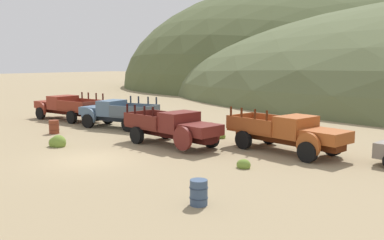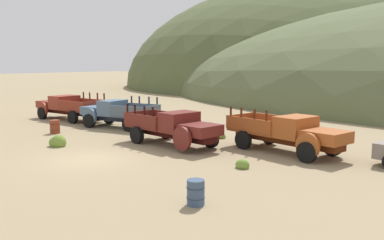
{
  "view_description": "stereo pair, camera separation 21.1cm",
  "coord_description": "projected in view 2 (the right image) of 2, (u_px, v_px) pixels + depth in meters",
  "views": [
    {
      "loc": [
        14.43,
        -12.79,
        4.46
      ],
      "look_at": [
        1.65,
        5.97,
        1.31
      ],
      "focal_mm": 38.4,
      "sensor_mm": 36.0,
      "label": 1
    },
    {
      "loc": [
        14.61,
        -12.67,
        4.46
      ],
      "look_at": [
        1.65,
        5.97,
        1.31
      ],
      "focal_mm": 38.4,
      "sensor_mm": 36.0,
      "label": 2
    }
  ],
  "objects": [
    {
      "name": "ground_plane",
      "position": [
        90.0,
        159.0,
        19.18
      ],
      "size": [
        300.0,
        300.0,
        0.0
      ],
      "primitive_type": "plane",
      "color": "#998460"
    },
    {
      "name": "truck_chalk_blue",
      "position": [
        114.0,
        113.0,
        28.72
      ],
      "size": [
        5.81,
        2.86,
        2.16
      ],
      "rotation": [
        0.0,
        0.0,
        3.25
      ],
      "color": "#262D39",
      "rests_on": "ground"
    },
    {
      "name": "bush_back_edge",
      "position": [
        220.0,
        136.0,
        24.5
      ],
      "size": [
        0.63,
        0.57,
        0.42
      ],
      "color": "olive",
      "rests_on": "ground"
    },
    {
      "name": "bush_between_trucks",
      "position": [
        242.0,
        165.0,
        17.56
      ],
      "size": [
        0.64,
        0.53,
        0.51
      ],
      "color": "olive",
      "rests_on": "ground"
    },
    {
      "name": "bush_front_left",
      "position": [
        58.0,
        142.0,
        22.16
      ],
      "size": [
        0.99,
        0.78,
        0.82
      ],
      "color": "olive",
      "rests_on": "ground"
    },
    {
      "name": "oil_drum_foreground",
      "position": [
        196.0,
        192.0,
        12.95
      ],
      "size": [
        0.6,
        0.6,
        0.82
      ],
      "color": "#384C6B",
      "rests_on": "ground"
    },
    {
      "name": "hill_far_right",
      "position": [
        318.0,
        84.0,
        88.39
      ],
      "size": [
        75.57,
        87.83,
        41.61
      ],
      "primitive_type": "ellipsoid",
      "color": "#4C5633",
      "rests_on": "ground"
    },
    {
      "name": "truck_rust_red",
      "position": [
        66.0,
        107.0,
        32.7
      ],
      "size": [
        6.53,
        2.63,
        2.16
      ],
      "rotation": [
        0.0,
        0.0,
        3.1
      ],
      "color": "#42140D",
      "rests_on": "ground"
    },
    {
      "name": "truck_oxblood",
      "position": [
        178.0,
        128.0,
        22.0
      ],
      "size": [
        6.25,
        3.18,
        2.16
      ],
      "rotation": [
        0.0,
        0.0,
        -0.19
      ],
      "color": "black",
      "rests_on": "ground"
    },
    {
      "name": "truck_oxide_orange",
      "position": [
        294.0,
        134.0,
        20.21
      ],
      "size": [
        6.64,
        3.67,
        2.16
      ],
      "rotation": [
        0.0,
        0.0,
        -0.27
      ],
      "color": "#51220D",
      "rests_on": "ground"
    },
    {
      "name": "oil_drum_spare",
      "position": [
        55.0,
        127.0,
        26.19
      ],
      "size": [
        0.66,
        0.66,
        0.86
      ],
      "color": "brown",
      "rests_on": "ground"
    },
    {
      "name": "bush_lone_scrub",
      "position": [
        207.0,
        130.0,
        26.29
      ],
      "size": [
        1.03,
        0.86,
        0.88
      ],
      "color": "olive",
      "rests_on": "ground"
    }
  ]
}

